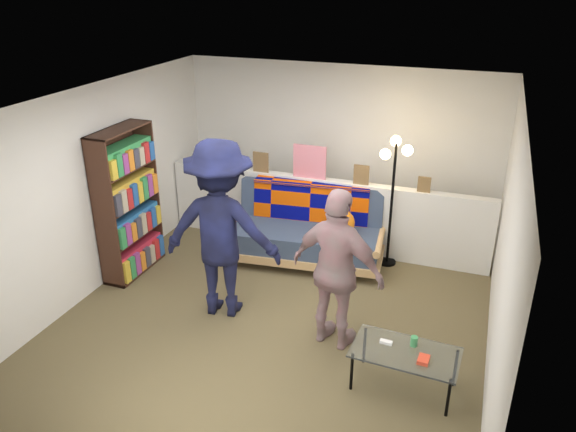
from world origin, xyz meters
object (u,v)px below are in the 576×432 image
(coffee_table, at_px, (406,354))
(floor_lamp, at_px, (394,176))
(person_left, at_px, (221,230))
(person_right, at_px, (337,271))
(futon_sofa, at_px, (308,231))
(bookshelf, at_px, (128,207))

(coffee_table, distance_m, floor_lamp, 2.57)
(coffee_table, xyz_separation_m, person_left, (-2.13, 0.62, 0.62))
(person_left, relative_size, person_right, 1.18)
(coffee_table, height_order, floor_lamp, floor_lamp)
(futon_sofa, xyz_separation_m, person_right, (0.84, -1.65, 0.44))
(futon_sofa, bearing_deg, coffee_table, -52.27)
(futon_sofa, distance_m, floor_lamp, 1.32)
(coffee_table, relative_size, person_left, 0.49)
(futon_sofa, distance_m, bookshelf, 2.30)
(person_left, bearing_deg, futon_sofa, -116.97)
(bookshelf, relative_size, person_right, 1.10)
(futon_sofa, bearing_deg, person_right, -63.03)
(bookshelf, bearing_deg, floor_lamp, 23.59)
(floor_lamp, bearing_deg, coffee_table, -75.69)
(person_left, xyz_separation_m, person_right, (1.35, -0.17, -0.15))
(bookshelf, relative_size, coffee_table, 1.89)
(person_left, distance_m, person_right, 1.36)
(futon_sofa, relative_size, person_left, 1.06)
(person_right, bearing_deg, bookshelf, 2.12)
(coffee_table, bearing_deg, futon_sofa, 127.73)
(bookshelf, bearing_deg, person_right, -11.85)
(coffee_table, xyz_separation_m, floor_lamp, (-0.60, 2.36, 0.83))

